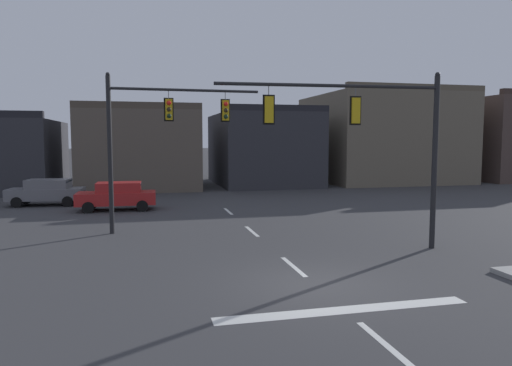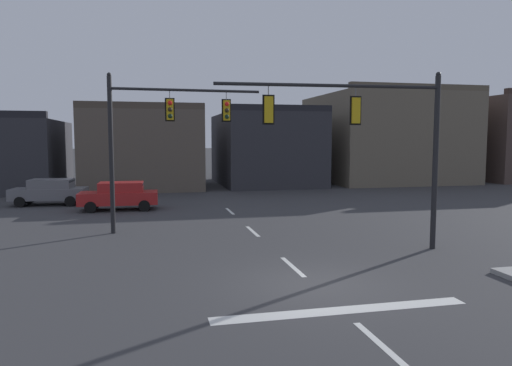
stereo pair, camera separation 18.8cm
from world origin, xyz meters
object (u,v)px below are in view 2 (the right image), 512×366
car_lot_nearside (50,191)px  car_lot_middle (119,195)px  signal_mast_far_side (155,127)px  signal_mast_near_side (372,129)px

car_lot_nearside → car_lot_middle: 5.36m
signal_mast_far_side → car_lot_nearside: (-6.34, 10.09, -3.73)m
signal_mast_near_side → car_lot_middle: size_ratio=1.83×
car_lot_nearside → car_lot_middle: (4.34, -3.13, 0.00)m
signal_mast_near_side → car_lot_middle: bearing=127.3°
signal_mast_near_side → signal_mast_far_side: bearing=143.7°
signal_mast_near_side → signal_mast_far_side: (-7.53, 5.53, 0.14)m
signal_mast_near_side → car_lot_nearside: (-13.87, 15.62, -3.59)m
car_lot_nearside → signal_mast_near_side: bearing=-48.4°
signal_mast_near_side → car_lot_middle: 16.12m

